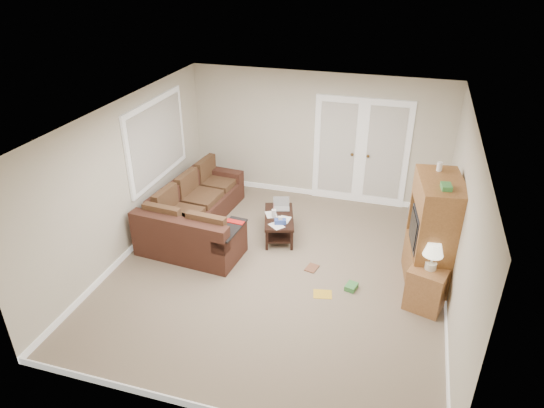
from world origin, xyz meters
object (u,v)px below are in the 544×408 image
(tv_armoire, at_px, (433,234))
(sectional_sofa, at_px, (195,217))
(coffee_table, at_px, (279,224))
(side_cabinet, at_px, (427,284))

(tv_armoire, bearing_deg, sectional_sofa, 166.56)
(sectional_sofa, distance_m, coffee_table, 1.48)
(coffee_table, bearing_deg, sectional_sofa, 176.24)
(sectional_sofa, bearing_deg, side_cabinet, -8.30)
(coffee_table, xyz_separation_m, side_cabinet, (2.48, -1.25, 0.15))
(sectional_sofa, height_order, tv_armoire, tv_armoire)
(sectional_sofa, xyz_separation_m, tv_armoire, (3.91, -0.36, 0.55))
(coffee_table, bearing_deg, tv_armoire, -32.06)
(sectional_sofa, relative_size, tv_armoire, 1.47)
(coffee_table, height_order, side_cabinet, side_cabinet)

